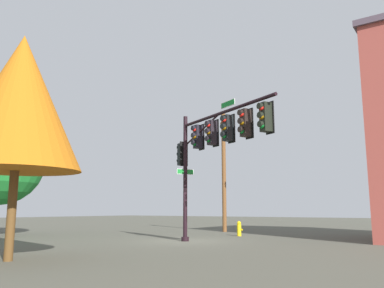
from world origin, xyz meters
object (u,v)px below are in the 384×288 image
(signal_pole_assembly, at_px, (212,141))
(utility_pole, at_px, (224,169))
(fire_hydrant, at_px, (239,229))
(tree_near, at_px, (0,161))
(tree_mid, at_px, (20,101))

(signal_pole_assembly, distance_m, utility_pole, 10.07)
(fire_hydrant, distance_m, tree_near, 14.44)
(utility_pole, height_order, fire_hydrant, utility_pole)
(tree_mid, bearing_deg, utility_pole, 97.86)
(utility_pole, bearing_deg, fire_hydrant, -49.53)
(signal_pole_assembly, height_order, tree_near, tree_near)
(utility_pole, relative_size, tree_near, 1.21)
(tree_mid, bearing_deg, signal_pole_assembly, 74.28)
(utility_pole, height_order, tree_near, utility_pole)
(signal_pole_assembly, relative_size, utility_pole, 0.79)
(signal_pole_assembly, height_order, tree_mid, tree_mid)
(tree_near, bearing_deg, utility_pole, 52.09)
(tree_near, height_order, tree_mid, tree_mid)
(signal_pole_assembly, xyz_separation_m, fire_hydrant, (-1.72, 5.69, -4.08))
(fire_hydrant, bearing_deg, tree_mid, -92.07)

